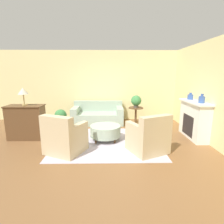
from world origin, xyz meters
TOP-DOWN VIEW (x-y plane):
  - ground_plane at (0.00, 0.00)m, footprint 16.00×16.00m
  - wall_back at (0.00, 2.61)m, footprint 9.11×0.12m
  - wall_right at (2.83, 0.00)m, footprint 0.12×9.55m
  - rug at (0.00, 0.00)m, footprint 2.86×2.42m
  - couch at (-0.38, 2.01)m, footprint 1.93×1.00m
  - armchair_left at (-1.02, -0.66)m, footprint 1.06×1.05m
  - armchair_right at (1.02, -0.66)m, footprint 1.06×1.05m
  - ottoman_table at (-0.05, 0.16)m, footprint 0.87×0.87m
  - side_table at (1.06, 1.74)m, footprint 0.54×0.54m
  - fireplace at (2.59, 0.35)m, footprint 0.44×1.32m
  - dresser at (-2.37, 0.35)m, footprint 1.04×0.52m
  - vase_mantel_near at (2.57, 0.68)m, footprint 0.17×0.17m
  - vase_mantel_far at (2.57, 0.01)m, footprint 0.16×0.16m
  - potted_plant_on_side_table at (1.06, 1.74)m, footprint 0.38×0.38m
  - potted_plant_floor at (-1.78, 1.83)m, footprint 0.44×0.44m
  - table_lamp at (-2.37, 0.35)m, footprint 0.29×0.29m

SIDE VIEW (x-z plane):
  - ground_plane at x=0.00m, z-range 0.00..0.00m
  - rug at x=0.00m, z-range 0.00..0.01m
  - ottoman_table at x=-0.05m, z-range 0.07..0.50m
  - couch at x=-0.38m, z-range -0.11..0.71m
  - potted_plant_floor at x=-1.78m, z-range 0.04..0.61m
  - armchair_left at x=-1.02m, z-range -0.11..0.85m
  - armchair_right at x=1.02m, z-range -0.11..0.85m
  - side_table at x=1.06m, z-range 0.12..0.78m
  - dresser at x=-2.37m, z-range 0.02..1.01m
  - fireplace at x=2.59m, z-range 0.03..1.13m
  - potted_plant_on_side_table at x=1.06m, z-range 0.69..1.13m
  - vase_mantel_near at x=2.57m, z-range 1.09..1.30m
  - vase_mantel_far at x=2.57m, z-range 1.08..1.33m
  - table_lamp at x=-2.37m, z-range 1.14..1.65m
  - wall_back at x=0.00m, z-range 0.00..2.80m
  - wall_right at x=2.83m, z-range 0.00..2.80m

